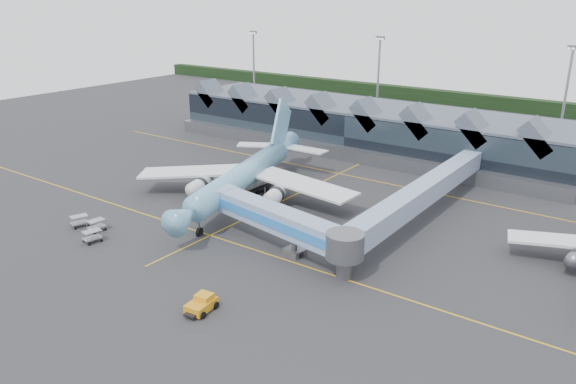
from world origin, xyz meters
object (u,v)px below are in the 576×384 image
Objects in this scene: main_airliner at (246,174)px; pushback_tug at (202,304)px; fuel_truck at (252,184)px; jet_bridge at (288,225)px.

pushback_tug is at bearing -73.82° from main_airliner.
fuel_truck is 2.22× the size of pushback_tug.
main_airliner is at bearing -71.60° from fuel_truck.
main_airliner is at bearing 153.76° from jet_bridge.
main_airliner is 10.70× the size of pushback_tug.
jet_bridge is 6.50× the size of pushback_tug.
jet_bridge is 2.92× the size of fuel_truck.
fuel_truck is at bearing 114.69° from pushback_tug.
main_airliner is 1.65× the size of jet_bridge.
main_airliner is 3.27m from fuel_truck.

